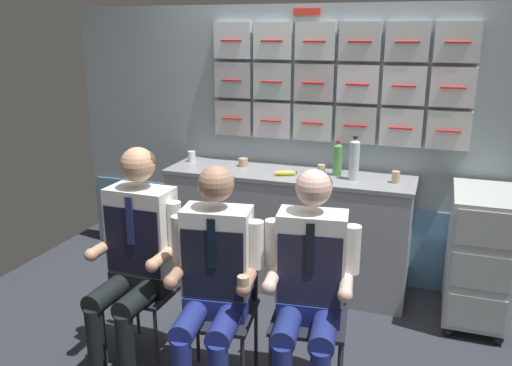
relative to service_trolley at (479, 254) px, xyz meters
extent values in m
cube|color=#2D2F38|center=(-1.24, -0.98, -0.52)|extent=(4.80, 4.80, 0.04)
cube|color=#8E9CA5|center=(-1.24, 0.40, 0.58)|extent=(4.20, 0.06, 2.15)
cube|color=#598AAF|center=(-1.24, 0.36, -0.18)|extent=(4.12, 0.01, 0.64)
cube|color=#B3ADAE|center=(-1.92, 0.34, 0.77)|extent=(0.30, 0.06, 0.28)
cylinder|color=red|center=(-1.92, 0.30, 0.77)|extent=(0.17, 0.01, 0.01)
cube|color=silver|center=(-1.59, 0.34, 0.77)|extent=(0.30, 0.06, 0.28)
cylinder|color=red|center=(-1.59, 0.30, 0.77)|extent=(0.17, 0.01, 0.01)
cube|color=silver|center=(-1.26, 0.34, 0.77)|extent=(0.30, 0.06, 0.28)
cylinder|color=red|center=(-1.26, 0.30, 0.77)|extent=(0.17, 0.01, 0.01)
cube|color=#BAB9B9|center=(-0.93, 0.34, 0.77)|extent=(0.30, 0.06, 0.28)
cylinder|color=red|center=(-0.93, 0.30, 0.77)|extent=(0.17, 0.01, 0.01)
cube|color=silver|center=(-0.60, 0.34, 0.77)|extent=(0.30, 0.06, 0.28)
cylinder|color=red|center=(-0.60, 0.30, 0.77)|extent=(0.17, 0.01, 0.01)
cube|color=silver|center=(-0.27, 0.34, 0.77)|extent=(0.30, 0.06, 0.28)
cylinder|color=red|center=(-0.27, 0.30, 0.77)|extent=(0.17, 0.01, 0.01)
cube|color=#A6AEB0|center=(-1.92, 0.34, 1.08)|extent=(0.30, 0.06, 0.28)
cylinder|color=red|center=(-1.92, 0.30, 1.08)|extent=(0.17, 0.01, 0.01)
cube|color=#B1BFBB|center=(-1.59, 0.34, 1.08)|extent=(0.30, 0.06, 0.28)
cylinder|color=red|center=(-1.59, 0.30, 1.08)|extent=(0.17, 0.01, 0.01)
cube|color=#B3ABB0|center=(-1.26, 0.34, 1.08)|extent=(0.30, 0.06, 0.28)
cylinder|color=red|center=(-1.26, 0.30, 1.08)|extent=(0.17, 0.01, 0.01)
cube|color=silver|center=(-0.93, 0.34, 1.08)|extent=(0.30, 0.06, 0.28)
cylinder|color=red|center=(-0.93, 0.30, 1.08)|extent=(0.17, 0.01, 0.01)
cube|color=silver|center=(-0.60, 0.34, 1.08)|extent=(0.30, 0.06, 0.28)
cylinder|color=red|center=(-0.60, 0.30, 1.08)|extent=(0.17, 0.01, 0.01)
cube|color=silver|center=(-0.27, 0.34, 1.08)|extent=(0.30, 0.06, 0.28)
cylinder|color=red|center=(-0.27, 0.30, 1.08)|extent=(0.17, 0.01, 0.01)
cube|color=silver|center=(-1.92, 0.34, 1.38)|extent=(0.30, 0.06, 0.28)
cylinder|color=red|center=(-1.92, 0.30, 1.38)|extent=(0.17, 0.01, 0.01)
cube|color=silver|center=(-1.59, 0.34, 1.38)|extent=(0.30, 0.06, 0.28)
cylinder|color=red|center=(-1.59, 0.30, 1.38)|extent=(0.17, 0.01, 0.01)
cube|color=silver|center=(-1.26, 0.34, 1.38)|extent=(0.30, 0.06, 0.28)
cylinder|color=red|center=(-1.26, 0.30, 1.38)|extent=(0.17, 0.01, 0.01)
cube|color=#ACB1B1|center=(-0.93, 0.34, 1.38)|extent=(0.30, 0.06, 0.28)
cylinder|color=red|center=(-0.93, 0.30, 1.38)|extent=(0.17, 0.01, 0.01)
cube|color=#AFB2B7|center=(-0.60, 0.34, 1.38)|extent=(0.30, 0.06, 0.28)
cylinder|color=red|center=(-0.60, 0.30, 1.38)|extent=(0.17, 0.01, 0.01)
cube|color=#B5BDBE|center=(-0.27, 0.34, 1.38)|extent=(0.30, 0.06, 0.28)
cylinder|color=red|center=(-0.27, 0.30, 1.38)|extent=(0.17, 0.01, 0.01)
cube|color=red|center=(-1.33, 0.35, 1.59)|extent=(0.20, 0.02, 0.05)
cube|color=#989AA1|center=(-1.38, 0.11, -0.05)|extent=(1.85, 0.52, 0.89)
cube|color=gray|center=(-1.38, 0.11, 0.41)|extent=(1.89, 0.53, 0.03)
sphere|color=black|center=(-0.15, -0.27, -0.46)|extent=(0.07, 0.07, 0.07)
sphere|color=black|center=(0.16, -0.27, -0.46)|extent=(0.07, 0.07, 0.07)
sphere|color=black|center=(-0.15, 0.28, -0.46)|extent=(0.07, 0.07, 0.07)
sphere|color=black|center=(0.16, 0.28, -0.46)|extent=(0.07, 0.07, 0.07)
cube|color=silver|center=(0.00, 0.00, 0.00)|extent=(0.40, 0.64, 0.86)
cube|color=#A7B1AC|center=(0.00, -0.32, -0.29)|extent=(0.35, 0.01, 0.23)
cube|color=#A7B1AC|center=(0.00, -0.32, 0.00)|extent=(0.35, 0.01, 0.23)
cube|color=#A7B1AC|center=(0.00, -0.32, 0.29)|extent=(0.35, 0.01, 0.23)
cylinder|color=#28282D|center=(0.00, -0.30, 0.41)|extent=(0.32, 0.02, 0.02)
cylinder|color=#2D2D33|center=(-2.12, -1.29, -0.28)|extent=(0.02, 0.02, 0.44)
cylinder|color=#2D2D33|center=(-1.76, -1.30, -0.28)|extent=(0.02, 0.02, 0.44)
cylinder|color=#2D2D33|center=(-2.11, -0.93, -0.28)|extent=(0.02, 0.02, 0.44)
cylinder|color=#2D2D33|center=(-1.75, -0.94, -0.28)|extent=(0.02, 0.02, 0.44)
cube|color=black|center=(-1.94, -1.12, -0.05)|extent=(0.41, 0.41, 0.02)
cube|color=black|center=(-1.93, -0.93, 0.16)|extent=(0.37, 0.04, 0.40)
cylinder|color=#2D2D33|center=(-2.11, -0.93, 0.16)|extent=(0.02, 0.02, 0.40)
cylinder|color=#2D2D33|center=(-1.75, -0.94, 0.16)|extent=(0.02, 0.02, 0.40)
cylinder|color=black|center=(-2.04, -1.47, -0.23)|extent=(0.10, 0.10, 0.43)
cylinder|color=black|center=(-1.85, -1.48, -0.23)|extent=(0.10, 0.10, 0.43)
cylinder|color=black|center=(-2.04, -1.29, 0.01)|extent=(0.14, 0.40, 0.13)
cylinder|color=black|center=(-1.84, -1.30, 0.01)|extent=(0.14, 0.40, 0.13)
cube|color=black|center=(-1.94, -1.12, 0.02)|extent=(0.36, 0.21, 0.12)
cube|color=white|center=(-1.94, -1.10, 0.33)|extent=(0.38, 0.22, 0.51)
cube|color=black|center=(-1.94, -1.20, 0.29)|extent=(0.35, 0.02, 0.41)
cube|color=navy|center=(-1.94, -1.21, 0.42)|extent=(0.04, 0.01, 0.28)
cylinder|color=white|center=(-2.16, -1.09, 0.39)|extent=(0.08, 0.08, 0.27)
cylinder|color=tan|center=(-2.14, -1.21, 0.23)|extent=(0.07, 0.25, 0.07)
sphere|color=tan|center=(-2.14, -1.32, 0.23)|extent=(0.08, 0.08, 0.08)
cylinder|color=white|center=(-1.72, -1.10, 0.39)|extent=(0.08, 0.08, 0.27)
cylinder|color=tan|center=(-1.74, -1.21, 0.23)|extent=(0.07, 0.25, 0.07)
sphere|color=tan|center=(-1.74, -1.33, 0.23)|extent=(0.08, 0.08, 0.08)
sphere|color=tan|center=(-1.94, -1.10, 0.73)|extent=(0.20, 0.20, 0.20)
ellipsoid|color=brown|center=(-1.94, -1.08, 0.74)|extent=(0.20, 0.18, 0.14)
cylinder|color=#2D2D33|center=(-1.55, -1.44, -0.28)|extent=(0.02, 0.02, 0.44)
cylinder|color=#2D2D33|center=(-1.60, -1.08, -0.28)|extent=(0.02, 0.02, 0.44)
cylinder|color=#2D2D33|center=(-1.24, -1.03, -0.28)|extent=(0.02, 0.02, 0.44)
cube|color=black|center=(-1.40, -1.24, -0.05)|extent=(0.45, 0.45, 0.02)
cube|color=black|center=(-1.42, -1.05, 0.16)|extent=(0.37, 0.08, 0.40)
cylinder|color=#2D2D33|center=(-1.60, -1.08, 0.16)|extent=(0.02, 0.02, 0.40)
cylinder|color=#2D2D33|center=(-1.24, -1.03, 0.16)|extent=(0.02, 0.02, 0.40)
cylinder|color=navy|center=(-1.47, -1.42, 0.01)|extent=(0.18, 0.40, 0.13)
cylinder|color=navy|center=(-1.28, -1.39, 0.01)|extent=(0.18, 0.40, 0.13)
cube|color=navy|center=(-1.40, -1.24, 0.02)|extent=(0.37, 0.25, 0.12)
cube|color=white|center=(-1.40, -1.22, 0.32)|extent=(0.39, 0.25, 0.48)
cube|color=black|center=(-1.39, -1.32, 0.28)|extent=(0.33, 0.06, 0.39)
cube|color=black|center=(-1.38, -1.33, 0.41)|extent=(0.04, 0.01, 0.27)
cylinder|color=white|center=(-1.61, -1.25, 0.37)|extent=(0.08, 0.08, 0.26)
cylinder|color=#A57860|center=(-1.57, -1.35, 0.22)|extent=(0.10, 0.25, 0.07)
sphere|color=#A57860|center=(-1.56, -1.46, 0.22)|extent=(0.08, 0.08, 0.08)
cylinder|color=white|center=(-1.19, -1.19, 0.37)|extent=(0.08, 0.08, 0.26)
cylinder|color=#A57860|center=(-1.20, -1.30, 0.22)|extent=(0.10, 0.25, 0.07)
sphere|color=#A57860|center=(-1.18, -1.41, 0.22)|extent=(0.08, 0.08, 0.08)
cylinder|color=tan|center=(-1.18, -1.41, 0.26)|extent=(0.06, 0.06, 0.06)
sphere|color=#A57860|center=(-1.40, -1.22, 0.70)|extent=(0.19, 0.19, 0.19)
ellipsoid|color=gray|center=(-1.40, -1.20, 0.71)|extent=(0.21, 0.20, 0.13)
cylinder|color=#2D2D33|center=(-1.11, -0.97, -0.28)|extent=(0.02, 0.02, 0.44)
cylinder|color=#2D2D33|center=(-0.75, -0.92, -0.28)|extent=(0.02, 0.02, 0.44)
cube|color=black|center=(-0.90, -1.12, -0.05)|extent=(0.45, 0.45, 0.02)
cube|color=black|center=(-0.93, -0.94, 0.16)|extent=(0.37, 0.07, 0.40)
cylinder|color=#2D2D33|center=(-1.11, -0.97, 0.16)|extent=(0.02, 0.02, 0.40)
cylinder|color=#2D2D33|center=(-0.75, -0.92, 0.16)|extent=(0.02, 0.02, 0.40)
cylinder|color=navy|center=(-0.98, -1.31, 0.01)|extent=(0.18, 0.39, 0.13)
cylinder|color=navy|center=(-0.79, -1.28, 0.01)|extent=(0.18, 0.39, 0.13)
cube|color=navy|center=(-0.90, -1.12, 0.02)|extent=(0.36, 0.24, 0.12)
cube|color=white|center=(-0.91, -1.10, 0.32)|extent=(0.38, 0.24, 0.48)
cube|color=#212338|center=(-0.89, -1.21, 0.28)|extent=(0.33, 0.05, 0.38)
cube|color=black|center=(-0.89, -1.22, 0.40)|extent=(0.04, 0.01, 0.27)
cylinder|color=white|center=(-1.12, -1.13, 0.37)|extent=(0.08, 0.08, 0.26)
cylinder|color=beige|center=(-1.08, -1.24, 0.22)|extent=(0.10, 0.25, 0.07)
sphere|color=beige|center=(-1.07, -1.34, 0.22)|extent=(0.08, 0.08, 0.08)
cylinder|color=white|center=(-0.70, -1.08, 0.37)|extent=(0.08, 0.08, 0.26)
cylinder|color=beige|center=(-0.71, -1.19, 0.22)|extent=(0.10, 0.25, 0.07)
sphere|color=beige|center=(-0.69, -1.29, 0.22)|extent=(0.08, 0.08, 0.08)
sphere|color=beige|center=(-0.91, -1.10, 0.69)|extent=(0.19, 0.19, 0.19)
ellipsoid|color=#503624|center=(-0.91, -1.09, 0.71)|extent=(0.21, 0.19, 0.13)
cylinder|color=#539B50|center=(-1.02, 0.16, 0.53)|extent=(0.07, 0.07, 0.22)
cone|color=#539B50|center=(-1.02, 0.16, 0.65)|extent=(0.07, 0.07, 0.02)
cylinder|color=red|center=(-1.02, 0.16, 0.68)|extent=(0.03, 0.03, 0.02)
cylinder|color=silver|center=(-0.89, 0.08, 0.56)|extent=(0.07, 0.07, 0.28)
cone|color=silver|center=(-0.89, 0.08, 0.71)|extent=(0.07, 0.07, 0.02)
cylinder|color=black|center=(-0.89, 0.08, 0.73)|extent=(0.03, 0.03, 0.02)
cylinder|color=tan|center=(-0.59, 0.09, 0.46)|extent=(0.06, 0.06, 0.08)
cylinder|color=#382114|center=(-0.59, 0.09, 0.50)|extent=(0.05, 0.05, 0.01)
cylinder|color=tan|center=(-1.14, 0.17, 0.45)|extent=(0.06, 0.06, 0.07)
cylinder|color=#382114|center=(-1.14, 0.17, 0.48)|extent=(0.05, 0.05, 0.01)
cylinder|color=white|center=(-2.23, 0.18, 0.46)|extent=(0.06, 0.06, 0.09)
cylinder|color=#382114|center=(-2.23, 0.18, 0.50)|extent=(0.05, 0.05, 0.01)
cylinder|color=tan|center=(-1.77, 0.18, 0.45)|extent=(0.08, 0.08, 0.06)
cylinder|color=#382114|center=(-1.77, 0.18, 0.48)|extent=(0.06, 0.06, 0.01)
ellipsoid|color=yellow|center=(-1.38, 0.01, 0.44)|extent=(0.17, 0.10, 0.04)
cylinder|color=#4C3819|center=(-1.30, 0.05, 0.44)|extent=(0.01, 0.01, 0.02)
camera|label=1|loc=(-0.33, -3.63, 1.47)|focal=37.16mm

